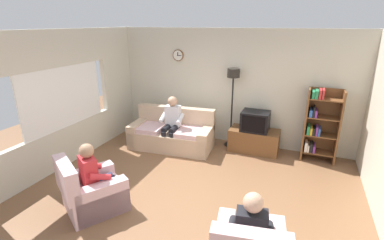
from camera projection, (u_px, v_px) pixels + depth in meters
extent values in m
plane|color=brown|center=(189.00, 197.00, 4.81)|extent=(12.00, 12.00, 0.00)
cube|color=beige|center=(232.00, 87.00, 6.69)|extent=(6.20, 0.12, 2.70)
cylinder|color=brown|center=(178.00, 55.00, 6.88)|extent=(0.28, 0.03, 0.28)
cylinder|color=white|center=(178.00, 55.00, 6.86)|extent=(0.24, 0.01, 0.24)
cube|color=black|center=(178.00, 54.00, 6.85)|extent=(0.02, 0.01, 0.09)
cube|color=black|center=(179.00, 55.00, 6.84)|extent=(0.11, 0.01, 0.01)
cube|color=beige|center=(59.00, 149.00, 5.69)|extent=(0.12, 5.80, 0.80)
cube|color=beige|center=(42.00, 50.00, 5.05)|extent=(0.12, 5.80, 0.70)
cube|color=beige|center=(117.00, 81.00, 7.20)|extent=(0.12, 1.10, 1.20)
cube|color=white|center=(64.00, 97.00, 5.62)|extent=(0.04, 2.00, 1.30)
cube|color=white|center=(63.00, 97.00, 5.63)|extent=(0.03, 1.90, 1.20)
cube|color=tan|center=(171.00, 139.00, 6.63)|extent=(1.97, 1.01, 0.42)
cube|color=tan|center=(176.00, 117.00, 6.81)|extent=(1.91, 0.37, 0.48)
cube|color=tan|center=(206.00, 141.00, 6.38)|extent=(0.30, 0.86, 0.56)
cube|color=tan|center=(139.00, 133.00, 6.84)|extent=(0.30, 0.86, 0.56)
cube|color=beige|center=(191.00, 132.00, 6.36)|extent=(0.66, 0.73, 0.10)
cube|color=beige|center=(150.00, 128.00, 6.64)|extent=(0.66, 0.73, 0.10)
cube|color=brown|center=(254.00, 140.00, 6.45)|extent=(1.10, 0.56, 0.51)
cube|color=black|center=(256.00, 135.00, 6.67)|extent=(1.10, 0.04, 0.03)
cube|color=black|center=(255.00, 121.00, 6.28)|extent=(0.60, 0.48, 0.44)
cube|color=black|center=(253.00, 125.00, 6.07)|extent=(0.50, 0.01, 0.36)
cube|color=brown|center=(305.00, 124.00, 5.96)|extent=(0.04, 0.36, 1.55)
cube|color=brown|center=(339.00, 128.00, 5.73)|extent=(0.04, 0.36, 1.55)
cube|color=brown|center=(321.00, 124.00, 6.00)|extent=(0.64, 0.02, 1.55)
cube|color=brown|center=(318.00, 152.00, 6.04)|extent=(0.60, 0.34, 0.02)
cube|color=silver|center=(306.00, 145.00, 6.07)|extent=(0.05, 0.28, 0.20)
cube|color=silver|center=(308.00, 147.00, 6.06)|extent=(0.03, 0.28, 0.15)
cube|color=black|center=(311.00, 146.00, 6.04)|extent=(0.06, 0.28, 0.19)
cube|color=#72338C|center=(314.00, 148.00, 6.02)|extent=(0.04, 0.28, 0.15)
cube|color=brown|center=(320.00, 135.00, 5.91)|extent=(0.60, 0.34, 0.02)
cube|color=#267F4C|center=(308.00, 129.00, 5.95)|extent=(0.06, 0.28, 0.18)
cube|color=gold|center=(311.00, 130.00, 5.93)|extent=(0.04, 0.28, 0.15)
cube|color=black|center=(314.00, 130.00, 5.91)|extent=(0.05, 0.28, 0.15)
cube|color=#72338C|center=(317.00, 130.00, 5.89)|extent=(0.04, 0.28, 0.19)
cube|color=#2D59A5|center=(319.00, 131.00, 5.88)|extent=(0.04, 0.28, 0.16)
cube|color=brown|center=(323.00, 117.00, 5.78)|extent=(0.60, 0.34, 0.02)
cube|color=#2D59A5|center=(311.00, 112.00, 5.82)|extent=(0.06, 0.28, 0.14)
cube|color=black|center=(314.00, 111.00, 5.80)|extent=(0.03, 0.28, 0.20)
cube|color=#72338C|center=(316.00, 113.00, 5.79)|extent=(0.04, 0.28, 0.15)
cube|color=brown|center=(326.00, 99.00, 5.66)|extent=(0.60, 0.34, 0.02)
cube|color=#267F4C|center=(313.00, 94.00, 5.70)|extent=(0.05, 0.28, 0.14)
cube|color=#267F4C|center=(317.00, 94.00, 5.67)|extent=(0.06, 0.28, 0.16)
cube|color=red|center=(320.00, 94.00, 5.65)|extent=(0.05, 0.28, 0.18)
cube|color=red|center=(323.00, 94.00, 5.63)|extent=(0.04, 0.28, 0.19)
cylinder|color=black|center=(230.00, 144.00, 6.83)|extent=(0.28, 0.28, 0.03)
cylinder|color=black|center=(232.00, 112.00, 6.55)|extent=(0.04, 0.04, 1.70)
cylinder|color=black|center=(234.00, 73.00, 6.26)|extent=(0.28, 0.28, 0.20)
cube|color=beige|center=(95.00, 197.00, 4.47)|extent=(1.12, 1.14, 0.40)
cube|color=beige|center=(66.00, 179.00, 4.12)|extent=(0.77, 0.58, 0.50)
cube|color=beige|center=(90.00, 183.00, 4.69)|extent=(0.60, 0.78, 0.56)
cube|color=beige|center=(102.00, 201.00, 4.23)|extent=(0.60, 0.78, 0.56)
cube|color=silver|center=(173.00, 116.00, 6.47)|extent=(0.36, 0.23, 0.48)
sphere|color=tan|center=(172.00, 101.00, 6.35)|extent=(0.22, 0.22, 0.22)
cylinder|color=black|center=(174.00, 129.00, 6.36)|extent=(0.16, 0.39, 0.13)
cylinder|color=black|center=(167.00, 128.00, 6.41)|extent=(0.16, 0.39, 0.13)
cylinder|color=black|center=(171.00, 144.00, 6.28)|extent=(0.12, 0.12, 0.52)
cylinder|color=black|center=(164.00, 143.00, 6.33)|extent=(0.12, 0.12, 0.52)
cylinder|color=silver|center=(180.00, 119.00, 6.33)|extent=(0.12, 0.34, 0.20)
cylinder|color=silver|center=(163.00, 117.00, 6.45)|extent=(0.12, 0.34, 0.20)
cube|color=red|center=(89.00, 172.00, 4.29)|extent=(0.39, 0.35, 0.48)
sphere|color=#A37A5B|center=(86.00, 151.00, 4.18)|extent=(0.22, 0.22, 0.22)
cylinder|color=#2D334C|center=(101.00, 179.00, 4.54)|extent=(0.31, 0.39, 0.13)
cylinder|color=#2D334C|center=(104.00, 184.00, 4.41)|extent=(0.31, 0.39, 0.13)
cylinder|color=#2D334C|center=(113.00, 187.00, 4.72)|extent=(0.15, 0.15, 0.40)
cylinder|color=#2D334C|center=(117.00, 192.00, 4.58)|extent=(0.15, 0.15, 0.40)
cylinder|color=red|center=(91.00, 166.00, 4.52)|extent=(0.25, 0.33, 0.20)
cylinder|color=red|center=(100.00, 177.00, 4.19)|extent=(0.25, 0.33, 0.20)
cube|color=black|center=(251.00, 230.00, 3.09)|extent=(0.37, 0.25, 0.48)
sphere|color=tan|center=(253.00, 203.00, 2.98)|extent=(0.22, 0.22, 0.22)
cylinder|color=black|center=(242.00, 235.00, 3.36)|extent=(0.19, 0.40, 0.13)
cylinder|color=black|center=(258.00, 237.00, 3.32)|extent=(0.19, 0.40, 0.13)
cylinder|color=black|center=(242.00, 238.00, 3.61)|extent=(0.13, 0.13, 0.40)
cylinder|color=black|center=(232.00, 223.00, 3.23)|extent=(0.14, 0.34, 0.20)
cylinder|color=black|center=(270.00, 228.00, 3.14)|extent=(0.14, 0.34, 0.20)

